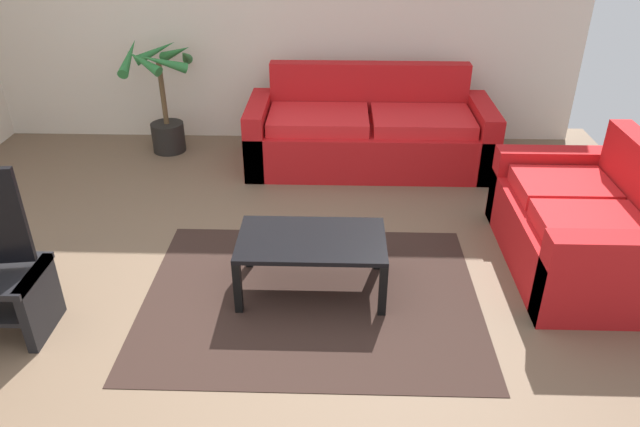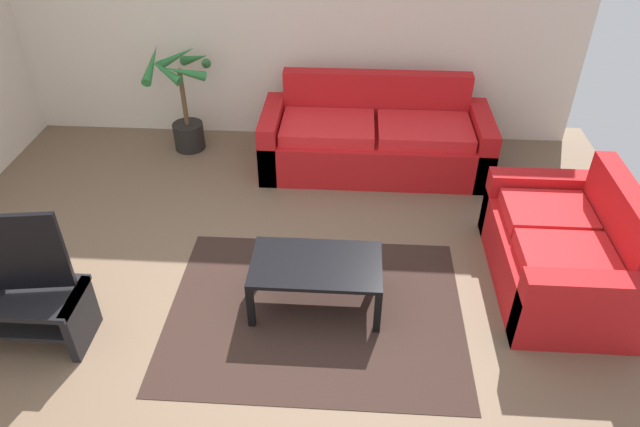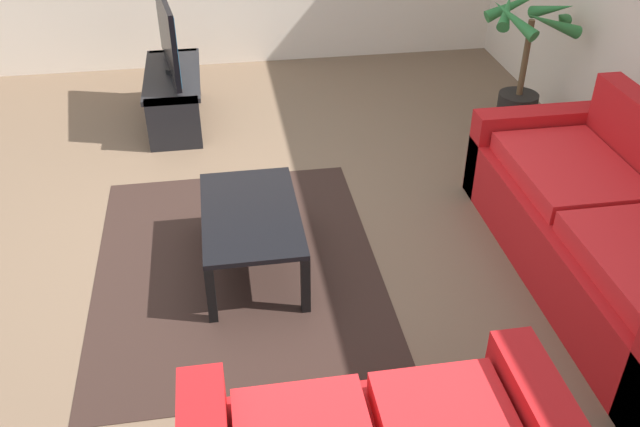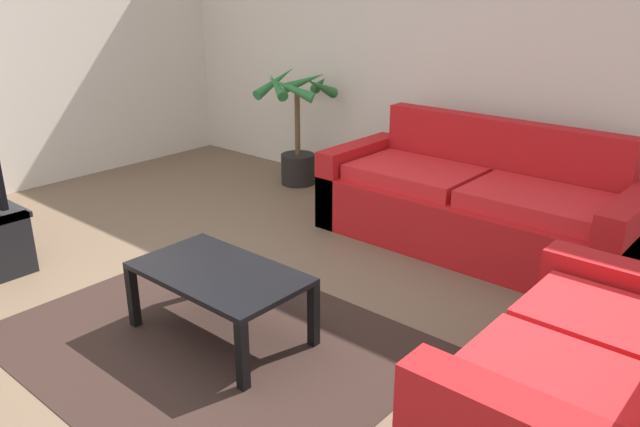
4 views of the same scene
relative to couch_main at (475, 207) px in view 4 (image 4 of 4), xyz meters
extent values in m
plane|color=brown|center=(-0.87, -2.28, -0.30)|extent=(6.60, 6.60, 0.00)
cube|color=beige|center=(-0.87, 0.72, 1.05)|extent=(6.00, 0.06, 2.70)
cube|color=red|center=(0.00, -0.03, -0.09)|extent=(2.28, 0.90, 0.42)
cube|color=red|center=(0.00, 0.34, 0.36)|extent=(1.92, 0.16, 0.48)
cube|color=red|center=(-1.05, -0.03, 0.01)|extent=(0.18, 0.90, 0.62)
cube|color=red|center=(1.05, -0.03, 0.01)|extent=(0.18, 0.90, 0.62)
cube|color=red|center=(-0.48, -0.08, 0.18)|extent=(0.92, 0.66, 0.12)
cube|color=red|center=(0.48, -0.08, 0.18)|extent=(0.92, 0.66, 0.12)
cube|color=red|center=(1.38, -1.70, -0.09)|extent=(0.90, 1.46, 0.42)
cube|color=red|center=(1.38, -1.06, 0.01)|extent=(0.90, 0.18, 0.62)
cube|color=red|center=(1.33, -1.98, 0.18)|extent=(0.66, 0.51, 0.12)
cube|color=red|center=(1.33, -1.43, 0.18)|extent=(0.66, 0.51, 0.12)
cube|color=black|center=(-2.06, -2.53, -0.09)|extent=(0.06, 0.41, 0.43)
cube|color=black|center=(-0.46, -2.05, 0.08)|extent=(0.96, 0.56, 0.03)
cube|color=black|center=(-0.91, -2.31, -0.12)|extent=(0.05, 0.05, 0.37)
cube|color=black|center=(0.00, -2.31, -0.12)|extent=(0.05, 0.05, 0.37)
cube|color=black|center=(-0.91, -1.79, -0.12)|extent=(0.05, 0.05, 0.37)
cube|color=black|center=(0.00, -1.79, -0.12)|extent=(0.05, 0.05, 0.37)
cube|color=black|center=(-0.46, -2.15, -0.30)|extent=(2.20, 1.70, 0.01)
cylinder|color=black|center=(-2.01, 0.27, -0.16)|extent=(0.33, 0.33, 0.29)
cylinder|color=brown|center=(-2.01, 0.27, 0.30)|extent=(0.05, 0.05, 0.62)
cone|color=#2B7336|center=(-1.76, 0.31, 0.66)|extent=(0.18, 0.52, 0.28)
cone|color=#2B7336|center=(-1.88, 0.44, 0.66)|extent=(0.41, 0.34, 0.25)
cone|color=#2B7336|center=(-2.09, 0.46, 0.66)|extent=(0.43, 0.25, 0.24)
cone|color=#2B7336|center=(-2.28, 0.26, 0.66)|extent=(0.11, 0.55, 0.29)
cone|color=#2B7336|center=(-2.10, 0.09, 0.66)|extent=(0.41, 0.28, 0.24)
cone|color=#2B7336|center=(-1.91, 0.07, 0.66)|extent=(0.44, 0.30, 0.25)
camera|label=1|loc=(-0.30, -5.32, 2.11)|focal=33.40mm
camera|label=2|loc=(-0.23, -5.24, 2.84)|focal=32.43mm
camera|label=3|loc=(2.89, -2.18, 2.30)|focal=38.56mm
camera|label=4|loc=(1.92, -3.99, 1.56)|focal=34.88mm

